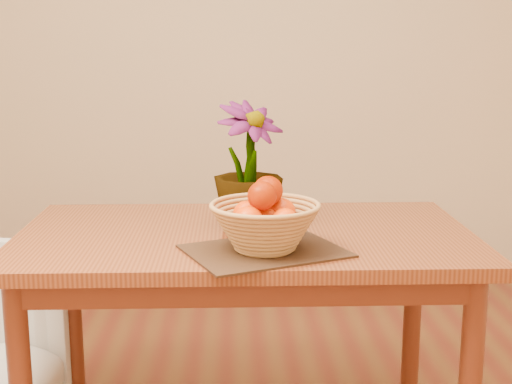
{
  "coord_description": "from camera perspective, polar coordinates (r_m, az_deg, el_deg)",
  "views": [
    {
      "loc": [
        -0.04,
        -1.83,
        1.31
      ],
      "look_at": [
        0.03,
        0.13,
        0.91
      ],
      "focal_mm": 50.0,
      "sensor_mm": 36.0,
      "label": 1
    }
  ],
  "objects": [
    {
      "name": "orange_pile",
      "position": [
        1.96,
        0.74,
        -1.13
      ],
      "size": [
        0.18,
        0.19,
        0.15
      ],
      "rotation": [
        0.0,
        0.0,
        0.21
      ],
      "color": "#F52D03",
      "rests_on": "wicker_basket"
    },
    {
      "name": "potted_plant",
      "position": [
        2.22,
        -0.63,
        2.16
      ],
      "size": [
        0.31,
        0.31,
        0.4
      ],
      "primitive_type": "imported",
      "rotation": [
        0.0,
        0.0,
        0.66
      ],
      "color": "#1A4112",
      "rests_on": "table"
    },
    {
      "name": "wall_back",
      "position": [
        4.08,
        -1.43,
        12.15
      ],
      "size": [
        4.0,
        0.02,
        2.7
      ],
      "primitive_type": "cube",
      "color": "beige",
      "rests_on": "floor"
    },
    {
      "name": "table",
      "position": [
        2.23,
        -0.85,
        -5.34
      ],
      "size": [
        1.4,
        0.8,
        0.75
      ],
      "color": "brown",
      "rests_on": "floor"
    },
    {
      "name": "placemat",
      "position": [
        1.99,
        0.72,
        -4.74
      ],
      "size": [
        0.51,
        0.45,
        0.01
      ],
      "primitive_type": "cube",
      "rotation": [
        0.0,
        0.0,
        0.41
      ],
      "color": "#332112",
      "rests_on": "table"
    },
    {
      "name": "wicker_basket",
      "position": [
        1.97,
        0.72,
        -2.92
      ],
      "size": [
        0.31,
        0.31,
        0.13
      ],
      "color": "#B2854A",
      "rests_on": "placemat"
    }
  ]
}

